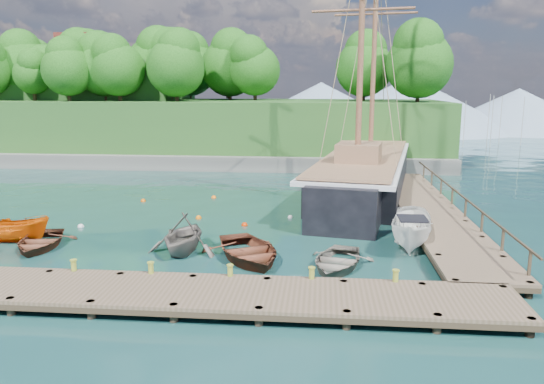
{
  "coord_description": "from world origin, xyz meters",
  "views": [
    {
      "loc": [
        5.28,
        -23.42,
        7.52
      ],
      "look_at": [
        2.72,
        3.75,
        2.0
      ],
      "focal_mm": 35.0,
      "sensor_mm": 36.0,
      "label": 1
    }
  ],
  "objects_px": {
    "rowboat_2": "(248,259)",
    "cabin_boat_white": "(411,248)",
    "rowboat_3": "(336,267)",
    "motorboat_orange": "(14,242)",
    "rowboat_0": "(40,247)",
    "schooner": "(364,177)",
    "rowboat_1": "(184,252)"
  },
  "relations": [
    {
      "from": "rowboat_2",
      "to": "cabin_boat_white",
      "type": "relative_size",
      "value": 1.0
    },
    {
      "from": "rowboat_3",
      "to": "motorboat_orange",
      "type": "distance_m",
      "value": 15.76
    },
    {
      "from": "cabin_boat_white",
      "to": "motorboat_orange",
      "type": "bearing_deg",
      "value": -165.64
    },
    {
      "from": "rowboat_2",
      "to": "motorboat_orange",
      "type": "bearing_deg",
      "value": 146.53
    },
    {
      "from": "rowboat_0",
      "to": "rowboat_3",
      "type": "relative_size",
      "value": 1.0
    },
    {
      "from": "rowboat_0",
      "to": "schooner",
      "type": "relative_size",
      "value": 0.14
    },
    {
      "from": "rowboat_0",
      "to": "rowboat_1",
      "type": "distance_m",
      "value": 6.95
    },
    {
      "from": "rowboat_0",
      "to": "rowboat_1",
      "type": "relative_size",
      "value": 1.05
    },
    {
      "from": "cabin_boat_white",
      "to": "rowboat_3",
      "type": "bearing_deg",
      "value": -127.39
    },
    {
      "from": "rowboat_1",
      "to": "cabin_boat_white",
      "type": "xyz_separation_m",
      "value": [
        10.5,
        1.69,
        0.0
      ]
    },
    {
      "from": "rowboat_1",
      "to": "schooner",
      "type": "relative_size",
      "value": 0.13
    },
    {
      "from": "motorboat_orange",
      "to": "cabin_boat_white",
      "type": "xyz_separation_m",
      "value": [
        19.18,
        0.86,
        0.0
      ]
    },
    {
      "from": "rowboat_3",
      "to": "cabin_boat_white",
      "type": "xyz_separation_m",
      "value": [
        3.58,
        3.09,
        0.0
      ]
    },
    {
      "from": "rowboat_0",
      "to": "schooner",
      "type": "distance_m",
      "value": 21.39
    },
    {
      "from": "rowboat_2",
      "to": "rowboat_3",
      "type": "relative_size",
      "value": 1.24
    },
    {
      "from": "motorboat_orange",
      "to": "cabin_boat_white",
      "type": "relative_size",
      "value": 0.75
    },
    {
      "from": "rowboat_1",
      "to": "rowboat_3",
      "type": "relative_size",
      "value": 0.95
    },
    {
      "from": "rowboat_2",
      "to": "cabin_boat_white",
      "type": "distance_m",
      "value": 7.79
    },
    {
      "from": "rowboat_1",
      "to": "cabin_boat_white",
      "type": "distance_m",
      "value": 10.64
    },
    {
      "from": "rowboat_1",
      "to": "rowboat_3",
      "type": "xyz_separation_m",
      "value": [
        6.92,
        -1.4,
        0.0
      ]
    },
    {
      "from": "rowboat_2",
      "to": "motorboat_orange",
      "type": "relative_size",
      "value": 1.34
    },
    {
      "from": "cabin_boat_white",
      "to": "rowboat_0",
      "type": "bearing_deg",
      "value": -163.01
    },
    {
      "from": "rowboat_2",
      "to": "cabin_boat_white",
      "type": "xyz_separation_m",
      "value": [
        7.41,
        2.38,
        0.0
      ]
    },
    {
      "from": "motorboat_orange",
      "to": "cabin_boat_white",
      "type": "distance_m",
      "value": 19.2
    },
    {
      "from": "rowboat_1",
      "to": "schooner",
      "type": "distance_m",
      "value": 16.88
    },
    {
      "from": "schooner",
      "to": "rowboat_3",
      "type": "bearing_deg",
      "value": -87.78
    },
    {
      "from": "rowboat_0",
      "to": "cabin_boat_white",
      "type": "distance_m",
      "value": 17.53
    },
    {
      "from": "rowboat_2",
      "to": "rowboat_3",
      "type": "bearing_deg",
      "value": -36.58
    },
    {
      "from": "rowboat_0",
      "to": "rowboat_2",
      "type": "distance_m",
      "value": 10.07
    },
    {
      "from": "rowboat_1",
      "to": "motorboat_orange",
      "type": "bearing_deg",
      "value": 179.88
    },
    {
      "from": "cabin_boat_white",
      "to": "schooner",
      "type": "bearing_deg",
      "value": 107.9
    },
    {
      "from": "rowboat_2",
      "to": "cabin_boat_white",
      "type": "bearing_deg",
      "value": -8.31
    }
  ]
}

